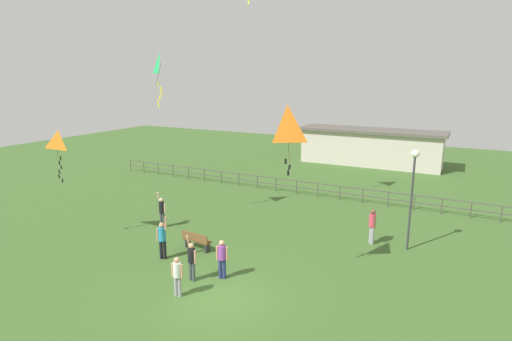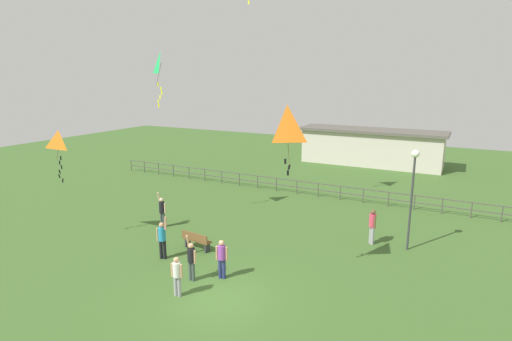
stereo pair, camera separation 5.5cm
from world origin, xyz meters
The scene contains 14 objects.
ground_plane centered at (0.00, 0.00, 0.00)m, with size 80.00×80.00×0.00m, color #3D6028.
lamppost centered at (5.44, 7.68, 3.43)m, with size 0.36×0.36×4.76m.
park_bench centered at (-3.33, 3.11, 0.46)m, with size 1.53×0.55×0.85m.
person_0 centered at (-1.73, 0.57, 0.93)m, with size 0.48×0.32×1.86m.
person_1 centered at (-4.06, 1.60, 1.00)m, with size 0.53×0.31×2.00m.
person_2 centered at (3.79, 7.58, 1.00)m, with size 0.38×0.42×1.75m.
person_3 centered at (-6.68, 4.69, 0.96)m, with size 0.51×0.30×1.92m.
person_4 centered at (-0.76, 1.28, 0.94)m, with size 0.48×0.30×1.63m.
person_5 centered at (-1.48, -0.65, 0.89)m, with size 0.46×0.29×1.55m.
kite_2 centered at (-7.08, 5.67, 8.48)m, with size 0.78×0.66×2.89m.
kite_3 centered at (-9.67, 1.19, 4.91)m, with size 1.10×0.37×2.52m.
kite_4 centered at (1.43, 2.52, 6.13)m, with size 1.14×1.12×2.53m.
waterfront_railing centered at (-0.36, 14.00, 0.63)m, with size 36.01×0.06×0.95m.
pavilion_building centered at (-0.34, 26.00, 1.66)m, with size 12.83×3.68×3.27m.
Camera 2 is at (7.45, -11.48, 7.94)m, focal length 28.78 mm.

